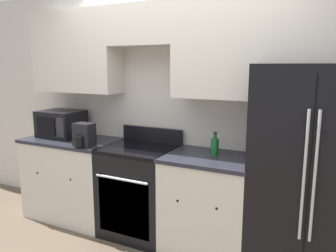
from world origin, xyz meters
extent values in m
cube|color=beige|center=(0.00, 0.66, 1.30)|extent=(8.00, 0.06, 2.60)
cube|color=beige|center=(-1.23, 0.46, 1.91)|extent=(1.07, 0.33, 0.90)
cube|color=beige|center=(-0.33, 0.46, 2.16)|extent=(0.72, 0.33, 0.40)
cube|color=beige|center=(0.89, 0.46, 1.91)|extent=(1.73, 0.33, 0.90)
cube|color=beige|center=(-1.23, 0.31, 0.45)|extent=(1.07, 0.62, 0.90)
cube|color=#23232D|center=(-1.23, 0.31, 0.92)|extent=(1.09, 0.64, 0.03)
sphere|color=black|center=(-1.47, 0.00, 0.59)|extent=(0.03, 0.03, 0.03)
sphere|color=black|center=(-0.99, 0.00, 0.59)|extent=(0.03, 0.03, 0.03)
cube|color=beige|center=(0.43, 0.31, 0.45)|extent=(0.80, 0.62, 0.90)
cube|color=#23232D|center=(0.43, 0.31, 0.92)|extent=(0.82, 0.64, 0.03)
sphere|color=black|center=(0.25, 0.00, 0.59)|extent=(0.03, 0.03, 0.03)
sphere|color=black|center=(0.61, 0.00, 0.59)|extent=(0.03, 0.03, 0.03)
cube|color=black|center=(-0.33, 0.31, 0.45)|extent=(0.72, 0.62, 0.90)
cube|color=black|center=(-0.33, 0.01, 0.40)|extent=(0.58, 0.01, 0.57)
cube|color=black|center=(-0.33, 0.31, 0.92)|extent=(0.72, 0.62, 0.04)
cube|color=black|center=(-0.33, 0.59, 1.02)|extent=(0.72, 0.04, 0.16)
cylinder|color=silver|center=(-0.33, -0.02, 0.70)|extent=(0.58, 0.02, 0.02)
cube|color=black|center=(1.29, 0.38, 0.89)|extent=(0.94, 0.76, 1.78)
cube|color=black|center=(1.29, 0.00, 0.89)|extent=(0.01, 0.01, 1.64)
cylinder|color=#B7B7BC|center=(1.26, -0.02, 0.98)|extent=(0.02, 0.02, 0.98)
cylinder|color=#B7B7BC|center=(1.33, -0.02, 0.98)|extent=(0.02, 0.02, 0.98)
cube|color=black|center=(-1.42, 0.36, 1.09)|extent=(0.49, 0.38, 0.31)
cube|color=black|center=(-1.46, 0.16, 1.09)|extent=(0.27, 0.01, 0.20)
cube|color=#262628|center=(-1.25, 0.16, 1.09)|extent=(0.11, 0.01, 0.22)
cylinder|color=#195928|center=(0.46, 0.37, 1.02)|extent=(0.07, 0.07, 0.16)
cylinder|color=#195928|center=(0.46, 0.37, 1.12)|extent=(0.03, 0.03, 0.04)
cylinder|color=black|center=(0.46, 0.37, 1.15)|extent=(0.04, 0.04, 0.02)
cube|color=black|center=(-0.86, 0.11, 1.06)|extent=(0.20, 0.14, 0.24)
cylinder|color=black|center=(-0.86, 0.02, 1.01)|extent=(0.10, 0.10, 0.11)
camera|label=1|loc=(1.38, -2.47, 1.76)|focal=35.00mm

